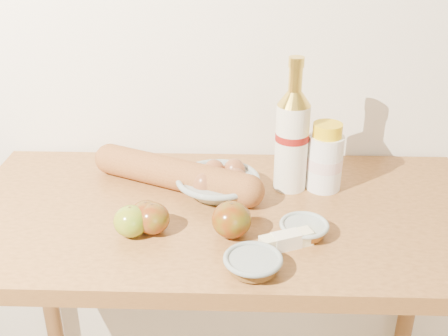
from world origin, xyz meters
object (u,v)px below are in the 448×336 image
Objects in this scene: bourbon_bottle at (292,137)px; cream_bottle at (325,159)px; table at (224,254)px; egg_bowl at (217,182)px; baguette at (175,174)px.

bourbon_bottle reaches higher than cream_bottle.
table is 3.69× the size of bourbon_bottle.
bourbon_bottle is 0.21m from egg_bowl.
baguette is at bearing -163.09° from bourbon_bottle.
cream_bottle is at bearing 13.63° from bourbon_bottle.
egg_bowl is (-0.26, -0.03, -0.05)m from cream_bottle.
egg_bowl reaches higher than table.
table is 0.17m from egg_bowl.
cream_bottle is 0.26m from egg_bowl.
cream_bottle is at bearing 25.44° from table.
baguette is at bearing 169.19° from egg_bowl.
cream_bottle reaches higher than egg_bowl.
bourbon_bottle is 1.30× the size of egg_bowl.
cream_bottle is 0.67× the size of egg_bowl.
table is at bearing -159.61° from cream_bottle.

